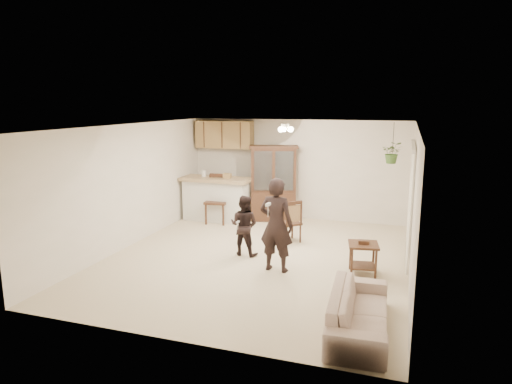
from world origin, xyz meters
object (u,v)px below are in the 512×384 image
(child, at_px, (244,221))
(china_hutch, at_px, (273,184))
(adult, at_px, (276,221))
(sofa, at_px, (359,304))
(chair_hutch_right, at_px, (290,230))
(chair_bar, at_px, (217,209))
(side_table, at_px, (363,258))
(chair_hutch_left, at_px, (250,207))

(child, distance_m, china_hutch, 2.74)
(adult, height_order, child, adult)
(sofa, distance_m, chair_hutch_right, 3.91)
(adult, relative_size, chair_bar, 1.51)
(adult, distance_m, chair_hutch_right, 1.86)
(sofa, relative_size, adult, 1.04)
(side_table, xyz_separation_m, chair_bar, (-3.73, 2.36, 0.05))
(side_table, bearing_deg, chair_hutch_left, 135.26)
(chair_hutch_left, bearing_deg, adult, -27.85)
(child, relative_size, chair_hutch_left, 1.35)
(sofa, height_order, chair_hutch_right, chair_hutch_right)
(chair_hutch_right, bearing_deg, chair_bar, -68.69)
(adult, relative_size, china_hutch, 0.96)
(china_hutch, bearing_deg, sofa, -79.18)
(adult, height_order, chair_hutch_left, adult)
(side_table, bearing_deg, adult, -168.30)
(adult, xyz_separation_m, chair_hutch_left, (-1.66, 3.40, -0.62))
(chair_hutch_left, bearing_deg, chair_bar, -92.84)
(sofa, xyz_separation_m, chair_hutch_right, (-1.80, 3.47, -0.11))
(side_table, bearing_deg, child, 171.92)
(china_hutch, bearing_deg, chair_bar, -167.28)
(china_hutch, bearing_deg, child, -102.36)
(sofa, xyz_separation_m, chair_hutch_left, (-3.27, 5.15, -0.08))
(side_table, height_order, chair_hutch_right, chair_hutch_right)
(sofa, height_order, adult, adult)
(child, xyz_separation_m, chair_hutch_right, (0.63, 1.10, -0.42))
(side_table, distance_m, chair_hutch_right, 2.19)
(chair_bar, bearing_deg, sofa, -55.16)
(chair_bar, relative_size, chair_hutch_left, 1.19)
(child, xyz_separation_m, chair_hutch_left, (-0.83, 2.77, -0.39))
(sofa, xyz_separation_m, child, (-2.43, 2.37, 0.31))
(child, bearing_deg, adult, 147.85)
(adult, xyz_separation_m, chair_bar, (-2.26, 2.66, -0.56))
(sofa, bearing_deg, chair_hutch_right, 24.51)
(child, bearing_deg, china_hutch, -80.64)
(side_table, distance_m, chair_bar, 4.41)
(chair_hutch_right, bearing_deg, chair_hutch_left, -93.20)
(side_table, bearing_deg, sofa, -86.05)
(sofa, distance_m, adult, 2.43)
(chair_bar, bearing_deg, child, -61.23)
(adult, bearing_deg, chair_hutch_left, -58.90)
(adult, distance_m, chair_bar, 3.54)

